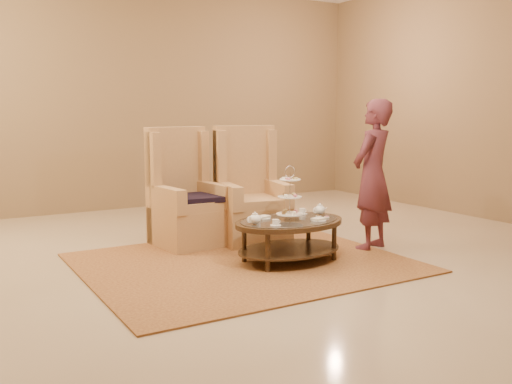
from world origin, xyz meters
TOP-DOWN VIEW (x-y plane):
  - ground at (0.00, 0.00)m, footprint 8.00×8.00m
  - ceiling at (0.00, 0.00)m, footprint 8.00×8.00m
  - wall_back at (0.00, 4.00)m, footprint 8.00×0.04m
  - rug at (-0.14, 0.20)m, footprint 3.11×2.60m
  - tea_table at (0.28, 0.01)m, footprint 1.21×0.86m
  - armchair_left at (-0.31, 1.27)m, footprint 0.80×0.82m
  - armchair_right at (0.42, 1.05)m, footprint 0.85×0.87m
  - person at (1.39, 0.03)m, footprint 0.71×0.60m

SIDE VIEW (x-z plane):
  - ground at x=0.00m, z-range 0.00..0.00m
  - ceiling at x=0.00m, z-range -0.01..0.01m
  - rug at x=-0.14m, z-range 0.00..0.02m
  - tea_table at x=0.28m, z-range -0.13..0.86m
  - armchair_right at x=0.42m, z-range -0.22..1.13m
  - armchair_left at x=-0.31m, z-range -0.22..1.13m
  - person at x=1.39m, z-range 0.00..1.66m
  - wall_back at x=0.00m, z-range 0.00..3.50m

